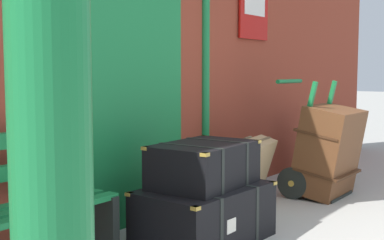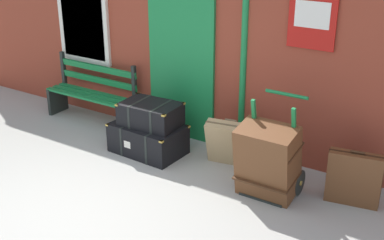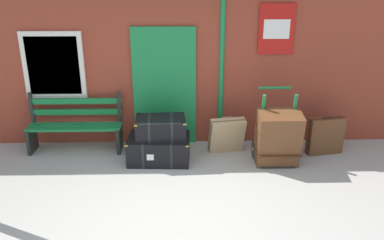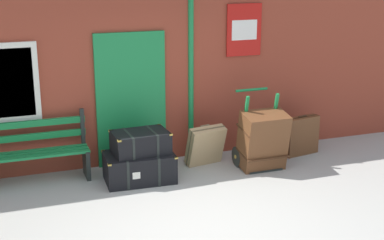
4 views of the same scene
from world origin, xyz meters
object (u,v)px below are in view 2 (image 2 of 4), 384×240
(steamer_trunk_base, at_px, (148,139))
(suitcase_oxblood, at_px, (229,143))
(large_brown_trunk, at_px, (268,161))
(platform_bench, at_px, (92,94))
(suitcase_cream, at_px, (354,178))
(porters_trolley, at_px, (273,170))
(steamer_trunk_middle, at_px, (151,114))

(steamer_trunk_base, distance_m, suitcase_oxblood, 1.19)
(large_brown_trunk, bearing_deg, platform_bench, 168.99)
(steamer_trunk_base, bearing_deg, suitcase_cream, 4.34)
(porters_trolley, distance_m, suitcase_cream, 0.95)
(steamer_trunk_base, height_order, suitcase_oxblood, suitcase_oxblood)
(platform_bench, xyz_separation_m, suitcase_oxblood, (2.62, -0.20, -0.12))
(platform_bench, distance_m, suitcase_cream, 4.31)
(porters_trolley, height_order, suitcase_cream, porters_trolley)
(porters_trolley, bearing_deg, large_brown_trunk, -90.00)
(steamer_trunk_base, distance_m, porters_trolley, 1.92)
(steamer_trunk_middle, bearing_deg, suitcase_oxblood, 12.33)
(platform_bench, distance_m, steamer_trunk_base, 1.56)
(large_brown_trunk, bearing_deg, steamer_trunk_base, 174.43)
(steamer_trunk_base, bearing_deg, porters_trolley, -0.32)
(platform_bench, relative_size, suitcase_oxblood, 2.44)
(platform_bench, xyz_separation_m, steamer_trunk_base, (1.47, -0.47, -0.23))
(steamer_trunk_middle, bearing_deg, steamer_trunk_base, -137.35)
(platform_bench, bearing_deg, porters_trolley, -8.11)
(platform_bench, xyz_separation_m, large_brown_trunk, (3.38, -0.66, 0.03))
(platform_bench, distance_m, large_brown_trunk, 3.45)
(steamer_trunk_base, xyz_separation_m, porters_trolley, (1.92, -0.01, 0.06))
(platform_bench, xyz_separation_m, steamer_trunk_middle, (1.50, -0.44, 0.14))
(steamer_trunk_base, bearing_deg, platform_bench, 162.19)
(porters_trolley, relative_size, suitcase_oxblood, 1.82)
(steamer_trunk_base, height_order, steamer_trunk_middle, steamer_trunk_middle)
(platform_bench, bearing_deg, suitcase_cream, -3.41)
(porters_trolley, bearing_deg, suitcase_oxblood, 159.57)
(large_brown_trunk, height_order, suitcase_oxblood, large_brown_trunk)
(platform_bench, distance_m, suitcase_oxblood, 2.63)
(platform_bench, bearing_deg, steamer_trunk_base, -17.81)
(steamer_trunk_middle, xyz_separation_m, large_brown_trunk, (1.88, -0.22, -0.11))
(steamer_trunk_base, height_order, suitcase_cream, suitcase_cream)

